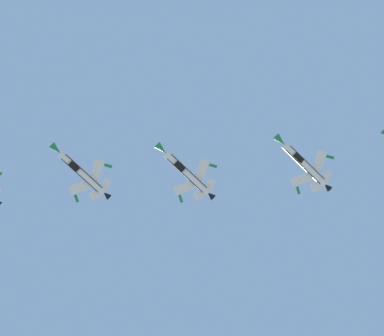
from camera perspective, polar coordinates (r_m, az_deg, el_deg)
fighter_jet_left_wing at (r=167.07m, az=-7.77°, el=-0.26°), size 12.79×12.42×4.38m
fighter_jet_right_wing at (r=164.70m, az=-0.43°, el=-0.27°), size 12.79×12.41×4.39m
fighter_jet_left_outer at (r=167.43m, az=7.80°, el=0.32°), size 12.77×12.39×4.38m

